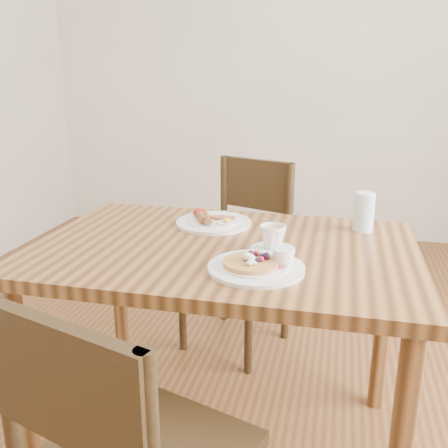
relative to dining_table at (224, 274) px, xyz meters
name	(u,v)px	position (x,y,z in m)	size (l,w,h in m)	color
ground	(224,440)	(0.00, 0.00, -0.65)	(5.00, 5.00, 0.00)	brown
dining_table	(224,274)	(0.00, 0.00, 0.00)	(1.20, 0.80, 0.75)	brown
chair_far	(242,245)	(-0.09, 0.72, -0.16)	(0.54, 0.54, 0.88)	#382714
pancake_plate	(258,265)	(0.14, -0.18, 0.11)	(0.27, 0.27, 0.06)	white
breakfast_plate	(212,221)	(-0.09, 0.21, 0.11)	(0.27, 0.27, 0.04)	white
teacup_saucer	(273,240)	(0.16, -0.02, 0.13)	(0.14, 0.14, 0.08)	white
water_glass	(364,212)	(0.43, 0.26, 0.16)	(0.07, 0.07, 0.13)	silver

